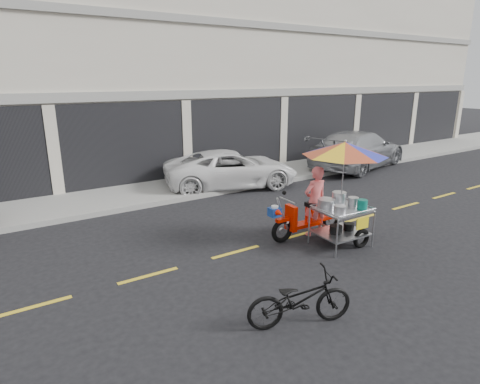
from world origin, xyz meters
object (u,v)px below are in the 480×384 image
white_pickup (231,169)px  near_bicycle (300,299)px  food_vendor_rig (333,178)px  silver_pickup (358,149)px

white_pickup → near_bicycle: white_pickup is taller
near_bicycle → food_vendor_rig: food_vendor_rig is taller
white_pickup → silver_pickup: bearing=-76.4°
silver_pickup → near_bicycle: 11.96m
silver_pickup → near_bicycle: (-9.52, -7.23, -0.34)m
white_pickup → near_bicycle: size_ratio=2.76×
white_pickup → food_vendor_rig: (-0.61, -5.32, 0.87)m
white_pickup → silver_pickup: size_ratio=0.85×
silver_pickup → food_vendor_rig: 8.45m
silver_pickup → near_bicycle: size_ratio=3.24×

